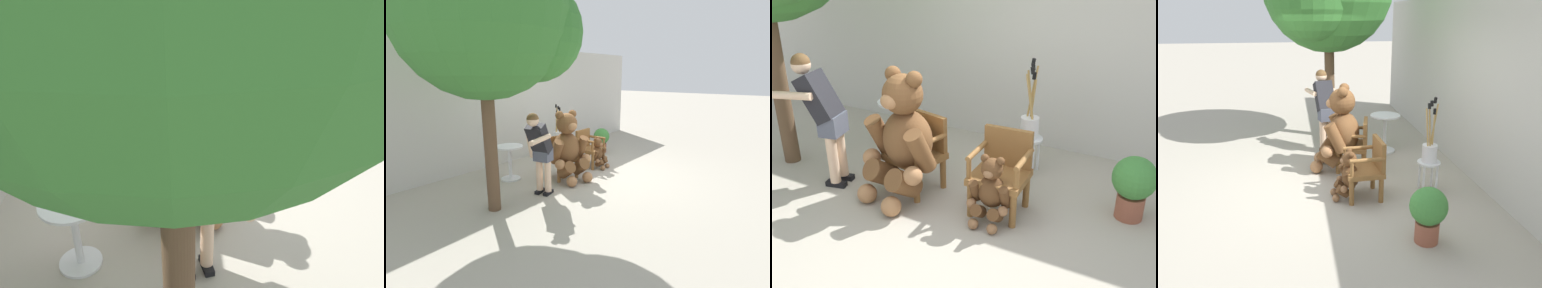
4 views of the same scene
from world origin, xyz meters
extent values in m
plane|color=#A8A091|center=(0.00, 0.00, 0.00)|extent=(60.00, 60.00, 0.00)
cube|color=beige|center=(0.00, 2.40, 1.40)|extent=(10.00, 0.16, 2.80)
cube|color=brown|center=(-0.52, 0.48, 0.41)|extent=(0.66, 0.63, 0.07)
cylinder|color=brown|center=(-0.79, 0.33, 0.18)|extent=(0.07, 0.07, 0.37)
cylinder|color=brown|center=(-0.34, 0.23, 0.18)|extent=(0.07, 0.07, 0.37)
cylinder|color=brown|center=(-0.70, 0.74, 0.18)|extent=(0.07, 0.07, 0.37)
cylinder|color=brown|center=(-0.25, 0.64, 0.18)|extent=(0.07, 0.07, 0.37)
cube|color=brown|center=(-0.47, 0.71, 0.65)|extent=(0.52, 0.17, 0.42)
cylinder|color=brown|center=(-0.76, 0.54, 0.66)|extent=(0.16, 0.48, 0.06)
cylinder|color=brown|center=(-0.81, 0.34, 0.55)|extent=(0.05, 0.05, 0.22)
cylinder|color=brown|center=(-0.28, 0.43, 0.66)|extent=(0.16, 0.48, 0.06)
cylinder|color=brown|center=(-0.32, 0.22, 0.55)|extent=(0.05, 0.05, 0.22)
cube|color=brown|center=(0.52, 0.48, 0.41)|extent=(0.58, 0.54, 0.07)
cylinder|color=brown|center=(0.30, 0.26, 0.18)|extent=(0.07, 0.07, 0.37)
cylinder|color=brown|center=(0.76, 0.29, 0.18)|extent=(0.07, 0.07, 0.37)
cylinder|color=brown|center=(0.28, 0.68, 0.18)|extent=(0.07, 0.07, 0.37)
cylinder|color=brown|center=(0.74, 0.70, 0.18)|extent=(0.07, 0.07, 0.37)
cube|color=brown|center=(0.51, 0.71, 0.65)|extent=(0.52, 0.08, 0.42)
cylinder|color=brown|center=(0.27, 0.47, 0.66)|extent=(0.08, 0.48, 0.06)
cylinder|color=brown|center=(0.28, 0.26, 0.55)|extent=(0.05, 0.05, 0.22)
cylinder|color=brown|center=(0.77, 0.50, 0.66)|extent=(0.08, 0.48, 0.06)
cylinder|color=brown|center=(0.78, 0.29, 0.55)|extent=(0.05, 0.05, 0.22)
ellipsoid|color=brown|center=(-0.52, 0.36, 0.66)|extent=(0.68, 0.61, 0.68)
sphere|color=brown|center=(-0.53, 0.33, 1.18)|extent=(0.43, 0.43, 0.43)
ellipsoid|color=#A47148|center=(-0.57, 0.15, 1.14)|extent=(0.23, 0.20, 0.16)
sphere|color=black|center=(-0.57, 0.15, 1.16)|extent=(0.06, 0.06, 0.06)
sphere|color=brown|center=(-0.68, 0.39, 1.36)|extent=(0.17, 0.17, 0.17)
sphere|color=brown|center=(-0.37, 0.32, 1.36)|extent=(0.17, 0.17, 0.17)
cylinder|color=brown|center=(-0.85, 0.32, 0.66)|extent=(0.27, 0.41, 0.51)
sphere|color=#A47148|center=(-0.90, 0.20, 0.43)|extent=(0.20, 0.20, 0.20)
cylinder|color=brown|center=(-0.24, 0.18, 0.66)|extent=(0.27, 0.41, 0.51)
sphere|color=#A47148|center=(-0.25, 0.05, 0.43)|extent=(0.20, 0.20, 0.20)
cylinder|color=brown|center=(-0.75, 0.16, 0.29)|extent=(0.34, 0.46, 0.40)
sphere|color=#A47148|center=(-0.81, -0.03, 0.11)|extent=(0.21, 0.21, 0.21)
cylinder|color=brown|center=(-0.40, 0.08, 0.29)|extent=(0.34, 0.46, 0.40)
sphere|color=#A47148|center=(-0.43, -0.12, 0.11)|extent=(0.21, 0.21, 0.21)
ellipsoid|color=brown|center=(0.52, 0.30, 0.33)|extent=(0.31, 0.26, 0.34)
sphere|color=brown|center=(0.52, 0.29, 0.59)|extent=(0.22, 0.22, 0.22)
ellipsoid|color=#8C603D|center=(0.52, 0.20, 0.58)|extent=(0.11, 0.08, 0.08)
sphere|color=black|center=(0.52, 0.20, 0.58)|extent=(0.03, 0.03, 0.03)
sphere|color=brown|center=(0.44, 0.30, 0.68)|extent=(0.09, 0.09, 0.09)
sphere|color=brown|center=(0.60, 0.30, 0.68)|extent=(0.09, 0.09, 0.09)
cylinder|color=brown|center=(0.36, 0.24, 0.33)|extent=(0.10, 0.19, 0.26)
sphere|color=#8C603D|center=(0.36, 0.17, 0.22)|extent=(0.10, 0.10, 0.10)
cylinder|color=brown|center=(0.68, 0.25, 0.33)|extent=(0.10, 0.19, 0.26)
sphere|color=#8C603D|center=(0.69, 0.19, 0.22)|extent=(0.10, 0.10, 0.10)
cylinder|color=brown|center=(0.43, 0.18, 0.15)|extent=(0.13, 0.22, 0.20)
sphere|color=#8C603D|center=(0.43, 0.07, 0.05)|extent=(0.11, 0.11, 0.11)
cylinder|color=brown|center=(0.62, 0.18, 0.15)|extent=(0.13, 0.22, 0.20)
sphere|color=#8C603D|center=(0.63, 0.08, 0.05)|extent=(0.11, 0.11, 0.11)
cube|color=black|center=(-1.41, 0.25, 0.03)|extent=(0.25, 0.14, 0.06)
cylinder|color=beige|center=(-1.41, 0.25, 0.47)|extent=(0.12, 0.12, 0.82)
cube|color=black|center=(-1.37, 0.07, 0.03)|extent=(0.25, 0.14, 0.06)
cylinder|color=beige|center=(-1.37, 0.07, 0.47)|extent=(0.12, 0.12, 0.82)
cube|color=#4C5160|center=(-1.39, 0.16, 0.75)|extent=(0.28, 0.34, 0.24)
cube|color=black|center=(-1.51, 0.13, 1.06)|extent=(0.49, 0.41, 0.57)
sphere|color=beige|center=(-1.68, 0.09, 1.41)|extent=(0.21, 0.21, 0.21)
sphere|color=brown|center=(-1.68, 0.09, 1.43)|extent=(0.21, 0.21, 0.21)
cylinder|color=beige|center=(-1.71, -0.11, 1.11)|extent=(0.57, 0.21, 0.10)
cylinder|color=beige|center=(-1.55, 0.32, 0.94)|extent=(0.21, 0.13, 0.51)
cylinder|color=silver|center=(0.47, 1.48, 0.45)|extent=(0.34, 0.34, 0.03)
cylinder|color=silver|center=(0.57, 1.58, 0.22)|extent=(0.04, 0.04, 0.43)
cylinder|color=silver|center=(0.37, 1.58, 0.22)|extent=(0.04, 0.04, 0.43)
cylinder|color=silver|center=(0.57, 1.38, 0.22)|extent=(0.04, 0.04, 0.43)
cylinder|color=silver|center=(0.37, 1.38, 0.22)|extent=(0.04, 0.04, 0.43)
cylinder|color=white|center=(0.47, 1.48, 0.59)|extent=(0.22, 0.22, 0.26)
cylinder|color=tan|center=(0.47, 1.46, 0.92)|extent=(0.13, 0.05, 0.75)
cylinder|color=black|center=(0.47, 1.46, 1.33)|extent=(0.05, 0.05, 0.09)
cylinder|color=tan|center=(0.45, 1.52, 0.94)|extent=(0.12, 0.07, 0.79)
cylinder|color=black|center=(0.45, 1.52, 1.37)|extent=(0.05, 0.05, 0.09)
cylinder|color=tan|center=(0.47, 1.51, 0.86)|extent=(0.08, 0.04, 0.64)
cylinder|color=black|center=(0.47, 1.51, 1.22)|extent=(0.05, 0.05, 0.08)
cylinder|color=tan|center=(0.48, 1.42, 0.90)|extent=(0.15, 0.05, 0.72)
cylinder|color=black|center=(0.48, 1.42, 1.30)|extent=(0.06, 0.05, 0.09)
cylinder|color=silver|center=(-1.28, 1.25, 0.70)|extent=(0.56, 0.56, 0.03)
cylinder|color=silver|center=(-1.28, 1.25, 0.34)|extent=(0.07, 0.07, 0.69)
cylinder|color=silver|center=(-1.28, 1.25, 0.01)|extent=(0.40, 0.40, 0.03)
cylinder|color=brown|center=(-2.37, 0.32, 1.17)|extent=(0.20, 0.20, 2.33)
sphere|color=#33702D|center=(-2.37, 0.32, 3.03)|extent=(2.52, 2.52, 2.52)
sphere|color=#33702D|center=(-1.74, -0.06, 2.77)|extent=(1.51, 1.51, 1.51)
cylinder|color=brown|center=(1.75, 1.01, 0.13)|extent=(0.28, 0.28, 0.26)
sphere|color=#3D7F38|center=(1.75, 1.01, 0.46)|extent=(0.44, 0.44, 0.44)
camera|label=1|loc=(-4.23, 0.30, 2.98)|focal=40.00mm
camera|label=2|loc=(-5.06, -3.55, 2.16)|focal=28.00mm
camera|label=3|loc=(2.02, -3.09, 2.51)|focal=40.00mm
camera|label=4|loc=(5.33, -0.44, 2.53)|focal=35.00mm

